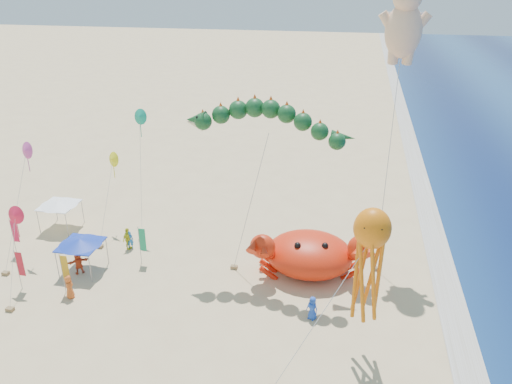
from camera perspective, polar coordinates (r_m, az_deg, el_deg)
ground at (r=36.65m, az=2.50°, el=-10.84°), size 320.00×320.00×0.00m
foam_strip at (r=37.19m, az=21.52°, el=-12.19°), size 320.00×320.00×0.00m
crab_inflatable at (r=37.48m, az=6.10°, el=-7.00°), size 8.80×6.40×3.86m
dragon_kite at (r=33.80m, az=1.19°, el=7.59°), size 11.31×2.36×12.62m
cherub_kite at (r=37.10m, az=16.64°, el=18.24°), size 2.51×4.69×20.40m
octopus_kite at (r=28.14m, az=12.80°, el=-7.13°), size 5.86×5.11×9.54m
canopy_blue at (r=39.48m, az=-19.45°, el=-5.42°), size 3.18×3.18×2.71m
canopy_white at (r=46.50m, az=-21.63°, el=-1.18°), size 3.20×3.20×2.71m
feather_flags at (r=39.71m, az=-21.43°, el=-6.27°), size 10.99×4.96×3.20m
beachgoers at (r=38.56m, az=-14.60°, el=-8.18°), size 18.99×8.09×1.89m
small_kites at (r=40.96m, az=-19.77°, el=2.45°), size 8.31×13.29×10.74m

